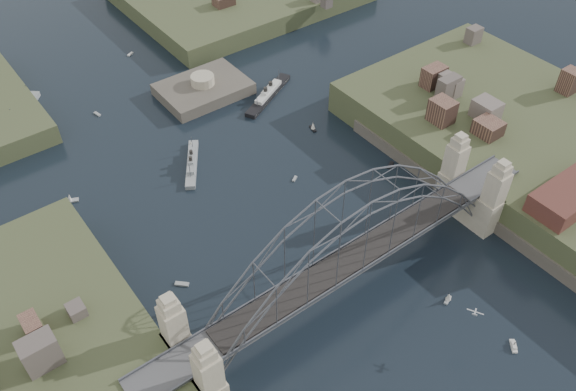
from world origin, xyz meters
The scene contains 20 objects.
ground centered at (0.00, 0.00, 0.00)m, with size 500.00×500.00×0.00m, color black.
bridge centered at (0.00, 0.00, 12.32)m, with size 84.00×13.80×24.60m.
shore_east centered at (57.32, 0.00, 1.97)m, with size 50.50×90.00×12.00m.
fort_island centered at (12.00, 70.00, -0.34)m, with size 22.00×16.00×9.40m.
wharf_shed centered at (44.00, -14.00, 10.00)m, with size 20.00×8.00×4.00m, color #592D26.
naval_cruiser_near centered at (-5.01, 47.02, 0.74)m, with size 10.48×14.47×4.77m.
naval_cruiser_far centered at (-28.35, 89.16, 0.88)m, with size 12.54×14.31×5.65m.
ocean_liner centered at (24.45, 58.78, 0.77)m, with size 19.33×11.86×4.99m.
aeroplane centered at (8.85, -20.01, 7.95)m, with size 1.61×2.48×0.40m.
small_boat_a centered at (-23.51, 19.16, 0.15)m, with size 2.41×2.39×0.45m.
small_boat_b centered at (10.56, 29.58, 0.15)m, with size 1.77×1.39×0.45m.
small_boat_d centered at (25.01, 41.22, 0.84)m, with size 1.40×2.62×2.38m.
small_boat_e centered at (-31.28, 52.45, 0.70)m, with size 3.49×2.27×2.38m.
small_boat_f centered at (-1.85, 52.79, 0.97)m, with size 1.29×1.92×2.38m.
small_boat_g centered at (14.30, -25.74, 0.28)m, with size 2.29×2.52×1.43m.
small_boat_h centered at (-13.90, 78.07, 0.15)m, with size 1.15×2.26×0.45m.
small_boat_i centered at (30.50, 20.29, 0.15)m, with size 2.63×1.89×0.45m.
small_boat_k centered at (5.51, 99.39, 0.15)m, with size 2.15×1.55×0.45m.
small_boat_l centered at (-45.48, 26.56, 0.28)m, with size 3.13×2.00×1.43m.
small_boat_m centered at (12.70, -12.66, 0.92)m, with size 2.20×1.36×2.38m.
Camera 1 is at (-48.71, -46.55, 87.05)m, focal length 37.09 mm.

